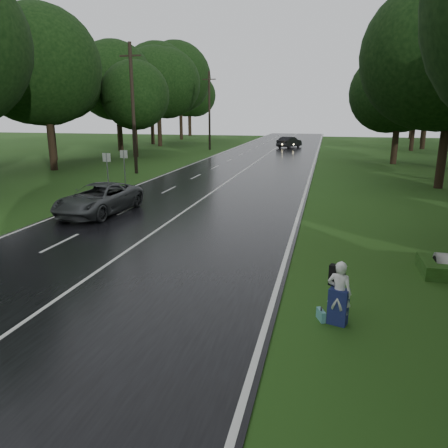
{
  "coord_description": "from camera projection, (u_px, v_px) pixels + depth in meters",
  "views": [
    {
      "loc": [
        6.99,
        -11.96,
        5.05
      ],
      "look_at": [
        3.52,
        2.44,
        1.1
      ],
      "focal_mm": 33.99,
      "sensor_mm": 36.0,
      "label": 1
    }
  ],
  "objects": [
    {
      "name": "ground",
      "position": [
        104.0,
        268.0,
        14.12
      ],
      "size": [
        160.0,
        160.0,
        0.0
      ],
      "primitive_type": "plane",
      "color": "#224715",
      "rests_on": "ground"
    },
    {
      "name": "road",
      "position": [
        233.0,
        178.0,
        32.9
      ],
      "size": [
        12.0,
        140.0,
        0.04
      ],
      "primitive_type": "cube",
      "color": "black",
      "rests_on": "ground"
    },
    {
      "name": "lane_center",
      "position": [
        233.0,
        178.0,
        32.89
      ],
      "size": [
        0.12,
        140.0,
        0.01
      ],
      "primitive_type": "cube",
      "color": "silver",
      "rests_on": "road"
    },
    {
      "name": "grey_car",
      "position": [
        99.0,
        199.0,
        21.33
      ],
      "size": [
        2.87,
        5.53,
        1.49
      ],
      "primitive_type": "imported",
      "rotation": [
        0.0,
        0.0,
        6.21
      ],
      "color": "#454849",
      "rests_on": "road"
    },
    {
      "name": "far_car",
      "position": [
        289.0,
        142.0,
        60.27
      ],
      "size": [
        3.37,
        4.93,
        1.54
      ],
      "primitive_type": "imported",
      "rotation": [
        0.0,
        0.0,
        2.73
      ],
      "color": "black",
      "rests_on": "road"
    },
    {
      "name": "hitchhiker",
      "position": [
        339.0,
        295.0,
        10.24
      ],
      "size": [
        0.68,
        0.65,
        1.62
      ],
      "color": "silver",
      "rests_on": "ground"
    },
    {
      "name": "suitcase",
      "position": [
        321.0,
        315.0,
        10.55
      ],
      "size": [
        0.25,
        0.4,
        0.27
      ],
      "primitive_type": "cube",
      "rotation": [
        0.0,
        0.0,
        0.38
      ],
      "color": "teal",
      "rests_on": "ground"
    },
    {
      "name": "utility_pole_mid",
      "position": [
        137.0,
        173.0,
        35.66
      ],
      "size": [
        1.8,
        0.28,
        10.31
      ],
      "primitive_type": null,
      "color": "black",
      "rests_on": "ground"
    },
    {
      "name": "utility_pole_far",
      "position": [
        210.0,
        150.0,
        57.5
      ],
      "size": [
        1.8,
        0.28,
        10.09
      ],
      "primitive_type": null,
      "color": "black",
      "rests_on": "ground"
    },
    {
      "name": "road_sign_a",
      "position": [
        109.0,
        189.0,
        28.6
      ],
      "size": [
        0.57,
        0.1,
        2.37
      ],
      "primitive_type": null,
      "color": "white",
      "rests_on": "ground"
    },
    {
      "name": "road_sign_b",
      "position": [
        125.0,
        183.0,
        30.94
      ],
      "size": [
        0.56,
        0.1,
        2.35
      ],
      "primitive_type": null,
      "color": "white",
      "rests_on": "ground"
    },
    {
      "name": "tree_left_d",
      "position": [
        54.0,
        170.0,
        37.63
      ],
      "size": [
        9.66,
        9.66,
        15.1
      ],
      "primitive_type": null,
      "color": "black",
      "rests_on": "ground"
    },
    {
      "name": "tree_left_e",
      "position": [
        136.0,
        157.0,
        48.61
      ],
      "size": [
        7.54,
        7.54,
        11.78
      ],
      "primitive_type": null,
      "color": "black",
      "rests_on": "ground"
    },
    {
      "name": "tree_left_f",
      "position": [
        160.0,
        146.0,
        63.4
      ],
      "size": [
        10.03,
        10.03,
        15.68
      ],
      "primitive_type": null,
      "color": "black",
      "rests_on": "ground"
    },
    {
      "name": "tree_right_d",
      "position": [
        438.0,
        188.0,
        28.81
      ],
      "size": [
        9.48,
        9.48,
        14.82
      ],
      "primitive_type": null,
      "color": "black",
      "rests_on": "ground"
    },
    {
      "name": "tree_right_e",
      "position": [
        393.0,
        164.0,
        42.12
      ],
      "size": [
        7.47,
        7.47,
        11.68
      ],
      "primitive_type": null,
      "color": "black",
      "rests_on": "ground"
    },
    {
      "name": "tree_right_f",
      "position": [
        411.0,
        151.0,
        56.13
      ],
      "size": [
        9.92,
        9.92,
        15.5
      ],
      "primitive_type": null,
      "color": "black",
      "rests_on": "ground"
    }
  ]
}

